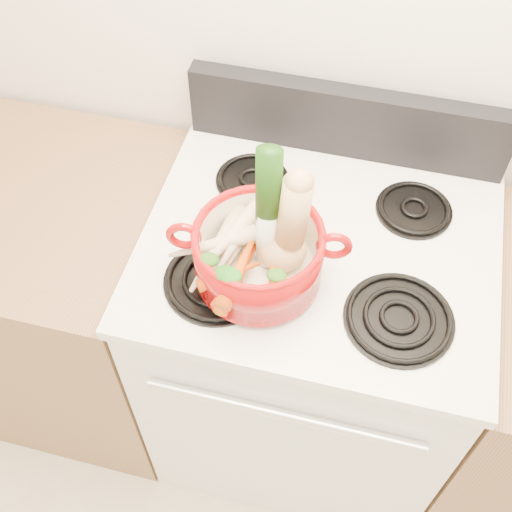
% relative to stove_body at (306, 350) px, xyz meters
% --- Properties ---
extents(wall_back, '(3.50, 0.02, 2.60)m').
position_rel_stove_body_xyz_m(wall_back, '(0.00, 0.35, 0.84)').
color(wall_back, white).
rests_on(wall_back, floor).
extents(stove_body, '(0.76, 0.65, 0.92)m').
position_rel_stove_body_xyz_m(stove_body, '(0.00, 0.00, 0.00)').
color(stove_body, silver).
rests_on(stove_body, floor).
extents(cooktop, '(0.78, 0.67, 0.03)m').
position_rel_stove_body_xyz_m(cooktop, '(0.00, 0.00, 0.47)').
color(cooktop, silver).
rests_on(cooktop, stove_body).
extents(control_backsplash, '(0.76, 0.05, 0.18)m').
position_rel_stove_body_xyz_m(control_backsplash, '(0.00, 0.30, 0.58)').
color(control_backsplash, black).
rests_on(control_backsplash, cooktop).
extents(oven_handle, '(0.60, 0.02, 0.02)m').
position_rel_stove_body_xyz_m(oven_handle, '(0.00, -0.34, 0.32)').
color(oven_handle, silver).
rests_on(oven_handle, stove_body).
extents(burner_front_left, '(0.22, 0.22, 0.02)m').
position_rel_stove_body_xyz_m(burner_front_left, '(-0.19, -0.16, 0.50)').
color(burner_front_left, black).
rests_on(burner_front_left, cooktop).
extents(burner_front_right, '(0.22, 0.22, 0.02)m').
position_rel_stove_body_xyz_m(burner_front_right, '(0.19, -0.16, 0.50)').
color(burner_front_right, black).
rests_on(burner_front_right, cooktop).
extents(burner_back_left, '(0.17, 0.17, 0.02)m').
position_rel_stove_body_xyz_m(burner_back_left, '(-0.19, 0.14, 0.50)').
color(burner_back_left, black).
rests_on(burner_back_left, cooktop).
extents(burner_back_right, '(0.17, 0.17, 0.02)m').
position_rel_stove_body_xyz_m(burner_back_right, '(0.19, 0.14, 0.50)').
color(burner_back_right, black).
rests_on(burner_back_right, cooktop).
extents(dutch_oven, '(0.30, 0.30, 0.13)m').
position_rel_stove_body_xyz_m(dutch_oven, '(-0.11, -0.13, 0.57)').
color(dutch_oven, '#94090A').
rests_on(dutch_oven, burner_front_left).
extents(pot_handle_left, '(0.07, 0.03, 0.07)m').
position_rel_stove_body_xyz_m(pot_handle_left, '(-0.25, -0.15, 0.62)').
color(pot_handle_left, '#94090A').
rests_on(pot_handle_left, dutch_oven).
extents(pot_handle_right, '(0.07, 0.03, 0.07)m').
position_rel_stove_body_xyz_m(pot_handle_right, '(0.04, -0.10, 0.62)').
color(pot_handle_right, '#94090A').
rests_on(pot_handle_right, dutch_oven).
extents(squash, '(0.14, 0.13, 0.25)m').
position_rel_stove_body_xyz_m(squash, '(-0.06, -0.11, 0.66)').
color(squash, tan).
rests_on(squash, dutch_oven).
extents(leek, '(0.05, 0.06, 0.32)m').
position_rel_stove_body_xyz_m(leek, '(-0.09, -0.11, 0.69)').
color(leek, silver).
rests_on(leek, dutch_oven).
extents(ginger, '(0.08, 0.06, 0.04)m').
position_rel_stove_body_xyz_m(ginger, '(-0.07, -0.03, 0.55)').
color(ginger, tan).
rests_on(ginger, dutch_oven).
extents(parsnip_0, '(0.08, 0.22, 0.06)m').
position_rel_stove_body_xyz_m(parsnip_0, '(-0.14, -0.09, 0.56)').
color(parsnip_0, '#EFE1C2').
rests_on(parsnip_0, dutch_oven).
extents(parsnip_1, '(0.09, 0.22, 0.06)m').
position_rel_stove_body_xyz_m(parsnip_1, '(-0.19, -0.13, 0.57)').
color(parsnip_1, beige).
rests_on(parsnip_1, dutch_oven).
extents(parsnip_2, '(0.08, 0.22, 0.06)m').
position_rel_stove_body_xyz_m(parsnip_2, '(-0.15, -0.06, 0.57)').
color(parsnip_2, beige).
rests_on(parsnip_2, dutch_oven).
extents(parsnip_3, '(0.19, 0.12, 0.06)m').
position_rel_stove_body_xyz_m(parsnip_3, '(-0.20, -0.13, 0.58)').
color(parsnip_3, beige).
rests_on(parsnip_3, dutch_oven).
extents(parsnip_4, '(0.10, 0.24, 0.07)m').
position_rel_stove_body_xyz_m(parsnip_4, '(-0.15, -0.07, 0.58)').
color(parsnip_4, beige).
rests_on(parsnip_4, dutch_oven).
extents(parsnip_5, '(0.13, 0.23, 0.06)m').
position_rel_stove_body_xyz_m(parsnip_5, '(-0.17, -0.10, 0.59)').
color(parsnip_5, beige).
rests_on(parsnip_5, dutch_oven).
extents(carrot_0, '(0.04, 0.15, 0.04)m').
position_rel_stove_body_xyz_m(carrot_0, '(-0.15, -0.19, 0.55)').
color(carrot_0, '#CC620A').
rests_on(carrot_0, dutch_oven).
extents(carrot_1, '(0.07, 0.17, 0.05)m').
position_rel_stove_body_xyz_m(carrot_1, '(-0.14, -0.18, 0.56)').
color(carrot_1, '#E0460B').
rests_on(carrot_1, dutch_oven).
extents(carrot_2, '(0.07, 0.16, 0.04)m').
position_rel_stove_body_xyz_m(carrot_2, '(-0.07, -0.14, 0.56)').
color(carrot_2, '#BC4A09').
rests_on(carrot_2, dutch_oven).
extents(carrot_3, '(0.12, 0.10, 0.04)m').
position_rel_stove_body_xyz_m(carrot_3, '(-0.15, -0.19, 0.57)').
color(carrot_3, '#DC3D0B').
rests_on(carrot_3, dutch_oven).
extents(carrot_4, '(0.05, 0.18, 0.05)m').
position_rel_stove_body_xyz_m(carrot_4, '(-0.13, -0.18, 0.58)').
color(carrot_4, '#CD510A').
rests_on(carrot_4, dutch_oven).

